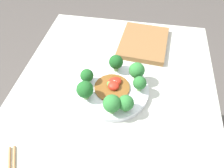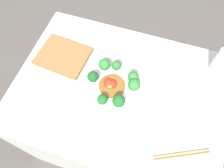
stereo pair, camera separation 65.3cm
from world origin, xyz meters
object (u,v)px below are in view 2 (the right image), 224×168
object	(u,v)px
broccoli_north	(116,66)
plate	(112,87)
broccoli_northeast	(133,77)
cutting_board	(63,56)
broccoli_northwest	(104,65)
broccoli_east	(134,85)
stirfry_center	(111,85)
broccoli_south	(102,100)
broccoli_west	(93,77)
chopsticks	(182,155)
drinking_glass	(222,62)
broccoli_southeast	(119,101)

from	to	relation	value
broccoli_north	plate	bearing A→B (deg)	-84.41
broccoli_northeast	cutting_board	world-z (taller)	broccoli_northeast
broccoli_northwest	broccoli_north	bearing A→B (deg)	16.10
broccoli_east	stirfry_center	world-z (taller)	broccoli_east
broccoli_northwest	broccoli_south	xyz separation A→B (m)	(0.05, -0.16, -0.01)
cutting_board	broccoli_northwest	bearing A→B (deg)	-2.93
broccoli_west	chopsticks	distance (m)	0.46
stirfry_center	cutting_board	xyz separation A→B (m)	(-0.26, 0.08, -0.02)
broccoli_south	chopsticks	distance (m)	0.37
broccoli_northwest	broccoli_northeast	size ratio (longest dim) A/B	1.12
broccoli_west	drinking_glass	distance (m)	0.56
drinking_glass	chopsticks	world-z (taller)	drinking_glass
drinking_glass	broccoli_south	bearing A→B (deg)	-143.21
broccoli_south	chopsticks	bearing A→B (deg)	-16.06
broccoli_north	drinking_glass	world-z (taller)	drinking_glass
broccoli_southeast	broccoli_northeast	bearing A→B (deg)	79.47
plate	broccoli_northeast	world-z (taller)	broccoli_northeast
broccoli_south	chopsticks	world-z (taller)	broccoli_south
broccoli_southeast	chopsticks	world-z (taller)	broccoli_southeast
broccoli_south	cutting_board	xyz separation A→B (m)	(-0.26, 0.17, -0.04)
cutting_board	broccoli_north	bearing A→B (deg)	0.83
broccoli_southeast	broccoli_north	bearing A→B (deg)	110.84
broccoli_east	broccoli_north	distance (m)	0.12
chopsticks	broccoli_south	bearing A→B (deg)	163.94
plate	broccoli_southeast	distance (m)	0.10
broccoli_northeast	drinking_glass	size ratio (longest dim) A/B	0.47
broccoli_west	broccoli_north	world-z (taller)	broccoli_west
plate	broccoli_southeast	xyz separation A→B (m)	(0.05, -0.07, 0.05)
broccoli_west	cutting_board	bearing A→B (deg)	155.49
broccoli_east	chopsticks	xyz separation A→B (m)	(0.25, -0.20, -0.05)
plate	broccoli_northwest	xyz separation A→B (m)	(-0.06, 0.07, 0.04)
broccoli_northwest	broccoli_north	size ratio (longest dim) A/B	1.17
plate	cutting_board	world-z (taller)	cutting_board
plate	broccoli_east	world-z (taller)	broccoli_east
broccoli_north	broccoli_northeast	size ratio (longest dim) A/B	0.96
broccoli_southeast	drinking_glass	xyz separation A→B (m)	(0.37, 0.31, 0.00)
drinking_glass	cutting_board	world-z (taller)	drinking_glass
broccoli_northwest	cutting_board	world-z (taller)	broccoli_northwest
plate	broccoli_north	world-z (taller)	broccoli_north
broccoli_west	broccoli_southeast	world-z (taller)	broccoli_southeast
broccoli_northeast	drinking_glass	bearing A→B (deg)	28.35
broccoli_north	broccoli_southeast	size ratio (longest dim) A/B	0.83
broccoli_south	broccoli_southeast	distance (m)	0.07
broccoli_east	chopsticks	distance (m)	0.32
broccoli_east	cutting_board	world-z (taller)	broccoli_east
broccoli_southeast	broccoli_northwest	bearing A→B (deg)	127.35
plate	broccoli_west	size ratio (longest dim) A/B	3.83
broccoli_east	chopsticks	world-z (taller)	broccoli_east
broccoli_northeast	stirfry_center	bearing A→B (deg)	-147.09
broccoli_east	chopsticks	bearing A→B (deg)	-39.02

